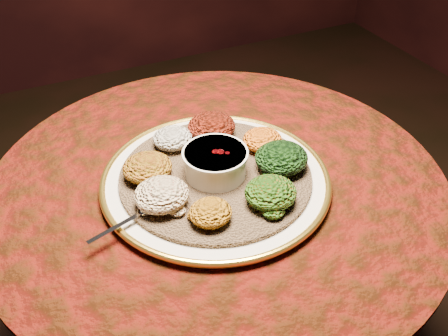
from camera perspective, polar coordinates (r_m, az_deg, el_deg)
name	(u,v)px	position (r m, az deg, el deg)	size (l,w,h in m)	color
table	(218,237)	(1.17, -0.73, -7.93)	(0.96, 0.96, 0.73)	black
platter	(216,180)	(1.02, -0.97, -1.34)	(0.60, 0.60, 0.02)	beige
injera	(215,176)	(1.01, -0.98, -0.87)	(0.39, 0.39, 0.01)	olive
stew_bowl	(215,161)	(0.99, -1.00, 0.78)	(0.13, 0.13, 0.05)	silver
spoon	(144,212)	(0.93, -9.18, -4.95)	(0.14, 0.06, 0.01)	silver
portion_ayib	(172,138)	(1.08, -5.91, 3.42)	(0.09, 0.08, 0.04)	beige
portion_kitfo	(212,126)	(1.10, -1.44, 4.78)	(0.11, 0.10, 0.05)	black
portion_tikil	(262,140)	(1.07, 4.41, 3.25)	(0.08, 0.08, 0.04)	#A7610D
portion_gomen	(281,158)	(1.02, 6.58, 1.16)	(0.11, 0.10, 0.05)	black
portion_mixveg	(271,193)	(0.93, 5.35, -2.81)	(0.10, 0.09, 0.05)	#983D09
portion_kik	(210,213)	(0.90, -1.56, -5.11)	(0.08, 0.08, 0.04)	#995F0D
portion_timatim	(162,195)	(0.93, -7.14, -3.03)	(0.10, 0.10, 0.05)	maroon
portion_shiro	(147,168)	(1.00, -8.74, 0.05)	(0.10, 0.09, 0.05)	#866110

